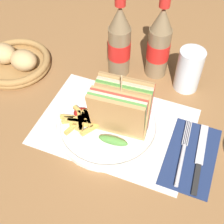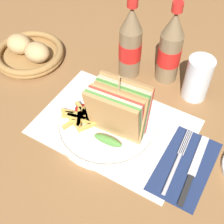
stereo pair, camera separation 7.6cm
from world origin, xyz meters
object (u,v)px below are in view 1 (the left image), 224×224
plate_main (109,125)px  bread_basket (15,62)px  club_sandwich (120,110)px  glass_near (189,70)px  coke_bottle_far (159,44)px  coke_bottle_near (119,43)px  knife (200,158)px  fork (182,158)px

plate_main → bread_basket: bearing=162.3°
club_sandwich → glass_near: club_sandwich is taller
plate_main → coke_bottle_far: coke_bottle_far is taller
coke_bottle_near → glass_near: 0.20m
knife → club_sandwich: bearing=174.1°
club_sandwich → bread_basket: club_sandwich is taller
knife → glass_near: (-0.09, 0.23, 0.06)m
coke_bottle_near → knife: bearing=-37.6°
club_sandwich → knife: size_ratio=0.87×
coke_bottle_far → bread_basket: (-0.39, -0.13, -0.08)m
plate_main → fork: bearing=-7.4°
coke_bottle_far → glass_near: coke_bottle_far is taller
knife → glass_near: bearing=107.0°
club_sandwich → coke_bottle_far: size_ratio=0.73×
coke_bottle_far → fork: bearing=-62.0°
club_sandwich → fork: bearing=-8.2°
plate_main → coke_bottle_near: 0.23m
fork → club_sandwich: bearing=168.0°
plate_main → coke_bottle_far: size_ratio=1.09×
coke_bottle_near → coke_bottle_far: size_ratio=1.00×
coke_bottle_far → club_sandwich: bearing=-94.4°
fork → glass_near: 0.25m
knife → coke_bottle_far: coke_bottle_far is taller
plate_main → knife: size_ratio=1.31×
glass_near → club_sandwich: bearing=-117.6°
fork → bread_basket: size_ratio=0.90×
fork → coke_bottle_far: bearing=114.2°
glass_near → coke_bottle_near: bearing=-177.6°
club_sandwich → bread_basket: 0.39m
plate_main → bread_basket: (-0.34, 0.11, 0.01)m
knife → fork: bearing=-161.6°
fork → bread_basket: bread_basket is taller
fork → coke_bottle_far: coke_bottle_far is taller
club_sandwich → fork: (0.16, -0.02, -0.07)m
glass_near → coke_bottle_far: bearing=164.4°
glass_near → bread_basket: (-0.49, -0.11, -0.04)m
knife → coke_bottle_far: bearing=121.8°
glass_near → bread_basket: bearing=-167.5°
coke_bottle_near → club_sandwich: bearing=-68.5°
plate_main → club_sandwich: club_sandwich is taller
plate_main → fork: 0.19m
club_sandwich → knife: club_sandwich is taller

